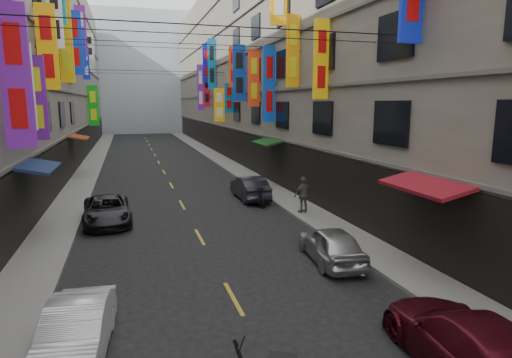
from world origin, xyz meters
TOP-DOWN VIEW (x-y plane):
  - sidewalk_left at (-6.00, 42.00)m, footprint 2.00×90.00m
  - sidewalk_right at (6.00, 42.00)m, footprint 2.00×90.00m
  - building_row_right at (11.99, 42.00)m, footprint 10.14×90.00m
  - haze_block at (0.00, 92.00)m, footprint 18.00×8.00m
  - shop_signage at (-0.23, 34.89)m, footprint 14.00×55.00m
  - street_awnings at (-1.26, 26.00)m, footprint 13.99×35.20m
  - overhead_cables at (0.00, 30.00)m, footprint 14.00×38.04m
  - lane_markings at (0.00, 39.00)m, footprint 0.12×80.20m
  - scooter_far_right at (3.83, 28.67)m, footprint 0.70×1.77m
  - car_left_mid at (-4.00, 16.12)m, footprint 1.63×3.82m
  - car_left_far at (-3.81, 27.31)m, footprint 2.33×4.63m
  - car_right_near at (3.77, 13.10)m, footprint 2.61×5.08m
  - car_right_mid at (4.00, 19.82)m, footprint 1.88×3.90m
  - car_right_far at (4.00, 30.36)m, footprint 1.45×4.14m
  - pedestrian_rfar at (5.59, 26.08)m, footprint 1.17×0.80m

SIDE VIEW (x-z plane):
  - lane_markings at x=0.00m, z-range 0.00..0.01m
  - sidewalk_left at x=-6.00m, z-range 0.00..0.12m
  - sidewalk_right at x=6.00m, z-range 0.00..0.12m
  - scooter_far_right at x=3.83m, z-range -0.13..1.01m
  - car_left_mid at x=-4.00m, z-range 0.00..1.22m
  - car_left_far at x=-3.81m, z-range 0.00..1.25m
  - car_right_mid at x=4.00m, z-range 0.00..1.29m
  - car_right_far at x=4.00m, z-range 0.00..1.36m
  - car_right_near at x=3.77m, z-range 0.00..1.41m
  - pedestrian_rfar at x=5.59m, z-range 0.12..1.95m
  - street_awnings at x=-1.26m, z-range 2.80..3.20m
  - overhead_cables at x=0.00m, z-range 8.18..9.42m
  - shop_signage at x=-0.23m, z-range 2.88..15.43m
  - building_row_right at x=11.99m, z-range -0.01..18.99m
  - haze_block at x=0.00m, z-range 0.00..22.00m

